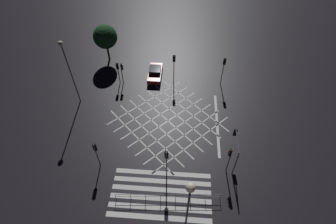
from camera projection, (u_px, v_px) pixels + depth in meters
The scene contains 15 objects.
ground_plane at pixel (168, 121), 31.48m from camera, with size 200.00×200.00×0.00m, color black.
road_markings at pixel (168, 155), 28.14m from camera, with size 14.53×19.09×0.01m.
traffic_light_sw_cross at pixel (96, 150), 25.54m from camera, with size 0.36×0.39×3.55m.
traffic_light_nw_main at pixel (122, 69), 34.51m from camera, with size 0.39×0.36×3.23m.
traffic_light_se_cross at pixel (236, 144), 25.68m from camera, with size 0.36×3.11×3.83m.
traffic_light_ne_cross at pixel (224, 66), 33.79m from camera, with size 0.36×0.39×4.26m.
traffic_light_median_north at pixel (174, 63), 34.07m from camera, with size 0.36×0.39×4.38m.
traffic_light_median_south at pixel (167, 159), 24.35m from camera, with size 0.36×0.39×4.19m.
traffic_light_se_main at pixel (229, 156), 24.96m from camera, with size 0.39×0.36×3.72m.
traffic_light_nw_cross at pixel (118, 69), 34.45m from camera, with size 0.36×0.39×3.33m.
street_lamp_east at pixel (188, 203), 17.00m from camera, with size 0.60×0.60×9.84m.
street_lamp_west at pixel (66, 60), 29.03m from camera, with size 0.56×0.56×8.84m.
street_tree_near at pixel (105, 37), 37.04m from camera, with size 3.40×3.40×5.57m.
waiting_car at pixel (155, 73), 36.69m from camera, with size 1.79×4.16×1.35m.
pedestrian_railing at pixel (168, 196), 24.33m from camera, with size 9.84×0.76×1.05m.
Camera 1 is at (1.49, -20.50, 23.86)m, focal length 28.00 mm.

